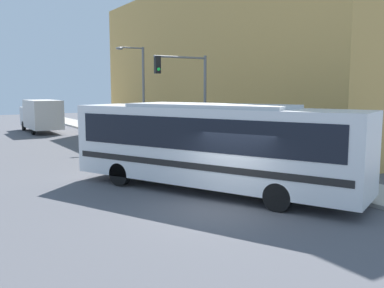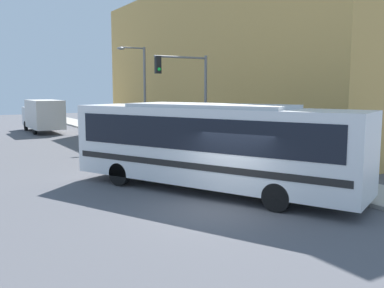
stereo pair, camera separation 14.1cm
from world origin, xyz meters
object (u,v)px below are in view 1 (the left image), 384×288
Objects in this scene: city_bus at (210,142)px; delivery_truck at (41,115)px; street_lamp at (140,86)px; traffic_light_pole at (189,88)px; parking_meter at (191,138)px; fire_hydrant at (289,169)px.

delivery_truck is (-0.55, 27.31, -0.34)m from city_bus.
city_bus is 1.72× the size of street_lamp.
traffic_light_pole is 3.37m from parking_meter.
delivery_truck is at bearing 110.82° from street_lamp.
city_bus reaches higher than parking_meter.
city_bus is at bearing -88.85° from delivery_truck.
traffic_light_pole is 4.09× the size of parking_meter.
fire_hydrant is 15.88m from street_lamp.
city_bus is 1.57× the size of delivery_truck.
street_lamp reaches higher than fire_hydrant.
traffic_light_pole is at bearing 97.52° from fire_hydrant.
city_bus is 14.93× the size of fire_hydrant.
fire_hydrant is 0.57× the size of parking_meter.
fire_hydrant is at bearing -80.49° from delivery_truck.
delivery_truck reaches higher than fire_hydrant.
delivery_truck is 13.13m from street_lamp.
delivery_truck is 9.50× the size of fire_hydrant.
street_lamp reaches higher than traffic_light_pole.
parking_meter is at bearing 90.00° from fire_hydrant.
delivery_truck is at bearing 65.49° from city_bus.
street_lamp is at bearing 90.23° from parking_meter.
delivery_truck is 19.70m from parking_meter.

